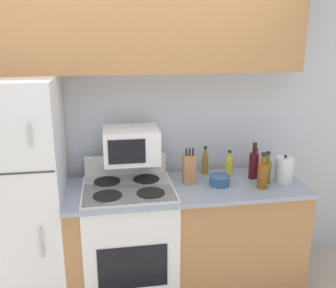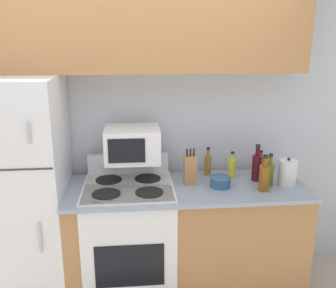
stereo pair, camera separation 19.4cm
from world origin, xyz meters
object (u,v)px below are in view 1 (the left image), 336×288
at_px(bottle_wine_red, 254,164).
at_px(microwave, 131,145).
at_px(bowl, 219,180).
at_px(bottle_whiskey, 263,174).
at_px(knife_block, 189,169).
at_px(bottle_olive_oil, 267,171).
at_px(stove, 130,240).
at_px(bottle_cooking_spray, 229,166).
at_px(bottle_vinegar, 205,163).
at_px(refrigerator, 13,199).
at_px(bottle_hot_sauce, 256,162).
at_px(kettle, 284,170).

bearing_deg(bottle_wine_red, microwave, 176.44).
xyz_separation_m(bowl, bottle_whiskey, (0.31, -0.10, 0.07)).
xyz_separation_m(microwave, bowl, (0.67, -0.17, -0.27)).
height_order(bottle_wine_red, bottle_whiskey, bottle_wine_red).
distance_m(knife_block, bottle_olive_oil, 0.62).
height_order(stove, bottle_olive_oil, bottle_olive_oil).
bearing_deg(knife_block, bottle_cooking_spray, 16.17).
xyz_separation_m(bowl, bottle_vinegar, (-0.05, 0.27, 0.05)).
distance_m(bowl, bottle_vinegar, 0.28).
height_order(refrigerator, knife_block, refrigerator).
bearing_deg(microwave, bottle_vinegar, 9.09).
relative_size(stove, bottle_vinegar, 4.57).
bearing_deg(bottle_vinegar, bottle_wine_red, -23.83).
height_order(microwave, bottle_vinegar, microwave).
relative_size(bottle_hot_sauce, kettle, 0.89).
distance_m(stove, microwave, 0.76).
relative_size(bottle_olive_oil, bottle_vinegar, 1.08).
xyz_separation_m(stove, knife_block, (0.48, 0.05, 0.55)).
xyz_separation_m(bottle_hot_sauce, bottle_wine_red, (-0.09, -0.16, 0.04)).
bearing_deg(refrigerator, kettle, -2.35).
relative_size(refrigerator, bottle_vinegar, 7.38).
height_order(microwave, bottle_hot_sauce, microwave).
relative_size(stove, knife_block, 3.77).
height_order(refrigerator, bottle_wine_red, refrigerator).
bearing_deg(refrigerator, bottle_cooking_spray, 3.80).
bearing_deg(refrigerator, bowl, -2.73).
height_order(bottle_olive_oil, bottle_whiskey, bottle_whiskey).
xyz_separation_m(knife_block, bottle_vinegar, (0.18, 0.18, -0.02)).
distance_m(bottle_vinegar, bottle_whiskey, 0.51).
xyz_separation_m(bottle_cooking_spray, bottle_wine_red, (0.18, -0.08, 0.03)).
xyz_separation_m(refrigerator, bottle_hot_sauce, (1.96, 0.19, 0.11)).
relative_size(refrigerator, bottle_whiskey, 6.33).
height_order(knife_block, bottle_vinegar, knife_block).
bearing_deg(microwave, knife_block, -10.89).
bearing_deg(kettle, bottle_whiskey, -157.46).
bearing_deg(microwave, refrigerator, -174.02).
bearing_deg(bottle_cooking_spray, bottle_whiskey, -59.46).
bearing_deg(knife_block, bottle_olive_oil, -8.81).
bearing_deg(bowl, bottle_hot_sauce, 33.33).
height_order(bottle_wine_red, bottle_vinegar, bottle_wine_red).
bearing_deg(bowl, knife_block, 160.19).
bearing_deg(knife_block, stove, -174.54).
distance_m(stove, bowl, 0.86).
relative_size(bottle_vinegar, bottle_whiskey, 0.86).
xyz_separation_m(microwave, bottle_vinegar, (0.62, 0.10, -0.22)).
height_order(bottle_olive_oil, bottle_wine_red, bottle_wine_red).
xyz_separation_m(refrigerator, bottle_cooking_spray, (1.69, 0.11, 0.12)).
relative_size(bowl, bottle_vinegar, 0.70).
bearing_deg(bottle_whiskey, bottle_hot_sauce, 75.00).
bearing_deg(microwave, bottle_wine_red, -3.56).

